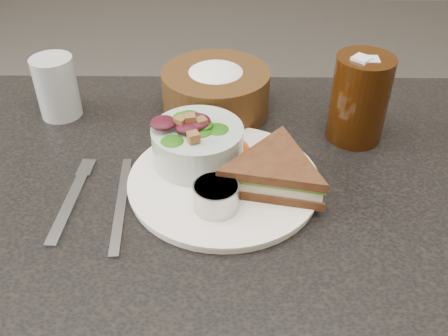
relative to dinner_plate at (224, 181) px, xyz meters
name	(u,v)px	position (x,y,z in m)	size (l,w,h in m)	color
dinner_plate	(224,181)	(0.00, 0.00, 0.00)	(0.27, 0.27, 0.01)	white
sandwich	(274,172)	(0.07, -0.01, 0.03)	(0.17, 0.17, 0.05)	#533119
salad_bowl	(198,139)	(-0.04, 0.04, 0.04)	(0.13, 0.13, 0.08)	#ADBDB3
dressing_ramekin	(216,196)	(-0.01, -0.06, 0.02)	(0.06, 0.06, 0.04)	#A8A8A8
orange_wedge	(227,141)	(0.00, 0.07, 0.02)	(0.07, 0.07, 0.03)	#E84A07
fork	(70,203)	(-0.21, -0.05, 0.00)	(0.02, 0.16, 0.00)	#A3A9B2
knife	(121,203)	(-0.14, -0.04, 0.00)	(0.01, 0.20, 0.00)	#A1A4A9
bread_basket	(216,85)	(-0.02, 0.20, 0.05)	(0.18, 0.18, 0.10)	#513918
cola_glass	(360,95)	(0.21, 0.13, 0.07)	(0.09, 0.09, 0.15)	black
water_glass	(57,87)	(-0.28, 0.19, 0.05)	(0.07, 0.07, 0.10)	#AAB1B8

